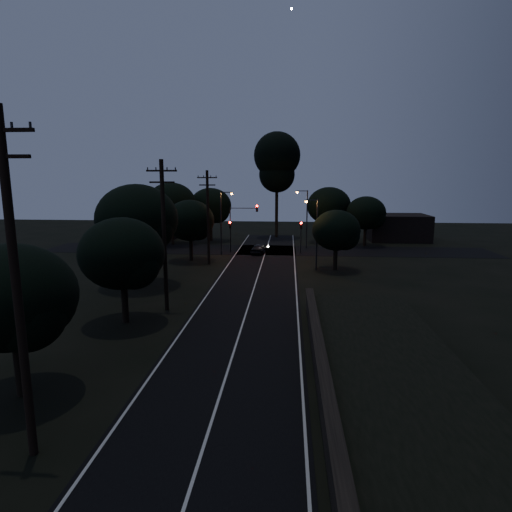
{
  "coord_description": "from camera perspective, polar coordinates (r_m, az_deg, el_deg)",
  "views": [
    {
      "loc": [
        3.0,
        -15.12,
        9.76
      ],
      "look_at": [
        0.0,
        24.0,
        2.5
      ],
      "focal_mm": 30.0,
      "sensor_mm": 36.0,
      "label": 1
    }
  ],
  "objects": [
    {
      "name": "tree_left_c",
      "position": [
        39.46,
        -15.29,
        4.55
      ],
      "size": [
        7.27,
        7.27,
        9.18
      ],
      "color": "black",
      "rests_on": "ground"
    },
    {
      "name": "streetlight_a",
      "position": [
        54.01,
        -4.5,
        5.01
      ],
      "size": [
        1.66,
        0.26,
        8.0
      ],
      "color": "black",
      "rests_on": "ground"
    },
    {
      "name": "tree_left_d",
      "position": [
        50.56,
        -8.58,
        4.56
      ],
      "size": [
        5.65,
        5.65,
        7.17
      ],
      "color": "black",
      "rests_on": "ground"
    },
    {
      "name": "signal_left",
      "position": [
        56.06,
        -3.44,
        3.37
      ],
      "size": [
        0.28,
        0.35,
        4.1
      ],
      "color": "black",
      "rests_on": "ground"
    },
    {
      "name": "tree_far_w",
      "position": [
        63.36,
        -11.03,
        6.76
      ],
      "size": [
        7.06,
        7.06,
        9.01
      ],
      "color": "black",
      "rests_on": "ground"
    },
    {
      "name": "streetlight_b",
      "position": [
        59.39,
        6.63,
        5.46
      ],
      "size": [
        1.66,
        0.26,
        8.0
      ],
      "color": "black",
      "rests_on": "ground"
    },
    {
      "name": "building_left",
      "position": [
        71.36,
        -14.48,
        4.07
      ],
      "size": [
        10.0,
        8.0,
        4.4
      ],
      "primitive_type": "cube",
      "color": "black",
      "rests_on": "ground"
    },
    {
      "name": "utility_pole_near",
      "position": [
        16.3,
        -29.34,
        -3.35
      ],
      "size": [
        2.2,
        0.3,
        12.0
      ],
      "color": "black",
      "rests_on": "ground"
    },
    {
      "name": "tree_far_ne",
      "position": [
        65.44,
        9.91,
        6.49
      ],
      "size": [
        6.57,
        6.57,
        8.31
      ],
      "color": "black",
      "rests_on": "ground"
    },
    {
      "name": "tree_right_a",
      "position": [
        45.67,
        10.88,
        3.24
      ],
      "size": [
        5.04,
        5.04,
        6.4
      ],
      "color": "black",
      "rests_on": "ground"
    },
    {
      "name": "signal_mast",
      "position": [
        55.7,
        -1.74,
        4.89
      ],
      "size": [
        3.7,
        0.35,
        6.25
      ],
      "color": "black",
      "rests_on": "ground"
    },
    {
      "name": "tree_far_e",
      "position": [
        63.23,
        14.64,
        5.45
      ],
      "size": [
        5.58,
        5.58,
        7.08
      ],
      "color": "black",
      "rests_on": "ground"
    },
    {
      "name": "building_right",
      "position": [
        70.64,
        18.32,
        3.65
      ],
      "size": [
        9.0,
        7.0,
        4.0
      ],
      "primitive_type": "cube",
      "color": "black",
      "rests_on": "ground"
    },
    {
      "name": "tree_left_b",
      "position": [
        29.54,
        -17.14,
        0.05
      ],
      "size": [
        5.64,
        5.64,
        7.17
      ],
      "color": "black",
      "rests_on": "ground"
    },
    {
      "name": "streetlight_c",
      "position": [
        45.54,
        7.93,
        3.56
      ],
      "size": [
        1.46,
        0.26,
        7.5
      ],
      "color": "black",
      "rests_on": "ground"
    },
    {
      "name": "signal_right",
      "position": [
        55.57,
        6.01,
        3.27
      ],
      "size": [
        0.28,
        0.35,
        4.1
      ],
      "color": "black",
      "rests_on": "ground"
    },
    {
      "name": "tree_far_nw",
      "position": [
        66.2,
        -5.91,
        6.54
      ],
      "size": [
        6.43,
        6.43,
        8.14
      ],
      "color": "black",
      "rests_on": "ground"
    },
    {
      "name": "car",
      "position": [
        55.18,
        0.49,
        0.98
      ],
      "size": [
        2.41,
        4.08,
        1.3
      ],
      "primitive_type": "imported",
      "rotation": [
        0.0,
        0.0,
        2.9
      ],
      "color": "black",
      "rests_on": "ground"
    },
    {
      "name": "tree_left_a",
      "position": [
        21.37,
        -29.48,
        -5.15
      ],
      "size": [
        5.51,
        5.51,
        6.96
      ],
      "color": "black",
      "rests_on": "ground"
    },
    {
      "name": "utility_pole_far",
      "position": [
        48.17,
        -6.43,
        5.33
      ],
      "size": [
        2.2,
        0.3,
        10.5
      ],
      "color": "black",
      "rests_on": "ground"
    },
    {
      "name": "retaining_wall",
      "position": [
        20.85,
        17.75,
        -16.07
      ],
      "size": [
        6.93,
        26.0,
        1.6
      ],
      "color": "black",
      "rests_on": "ground"
    },
    {
      "name": "ground",
      "position": [
        18.25,
        -6.23,
        -21.92
      ],
      "size": [
        160.0,
        160.0,
        0.0
      ],
      "primitive_type": "plane",
      "color": "black"
    },
    {
      "name": "tall_pine",
      "position": [
        70.19,
        2.82,
        12.46
      ],
      "size": [
        7.44,
        7.44,
        16.9
      ],
      "color": "black",
      "rests_on": "ground"
    },
    {
      "name": "road_surface",
      "position": [
        47.36,
        0.66,
        -1.4
      ],
      "size": [
        60.0,
        70.0,
        0.03
      ],
      "color": "black",
      "rests_on": "ground"
    },
    {
      "name": "utility_pole_mid",
      "position": [
        31.7,
        -12.17,
        2.96
      ],
      "size": [
        2.2,
        0.3,
        11.0
      ],
      "color": "black",
      "rests_on": "ground"
    }
  ]
}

